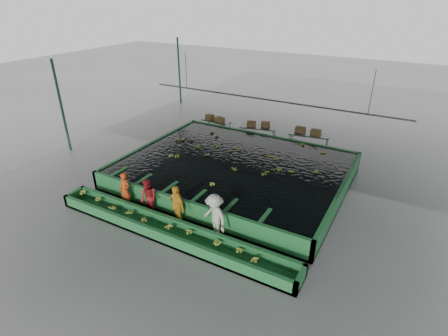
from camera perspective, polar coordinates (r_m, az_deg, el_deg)
The scene contains 21 objects.
ground at distance 15.59m, azimuth -0.90°, elevation -4.01°, with size 80.00×80.00×0.00m, color slate.
shed_roof at distance 13.72m, azimuth -1.05°, elevation 14.25°, with size 20.00×22.00×0.04m, color slate.
shed_posts at distance 14.47m, azimuth -0.97°, elevation 4.53°, with size 20.00×22.00×5.00m, color #205032, non-canonical shape.
flotation_tank at distance 16.52m, azimuth 1.70°, elevation -0.34°, with size 10.00×8.00×0.90m, color #247035, non-canonical shape.
tank_water at distance 16.34m, azimuth 1.72°, elevation 0.91°, with size 9.70×7.70×0.00m, color black.
sorting_trough at distance 12.99m, azimuth -9.02°, elevation -10.10°, with size 10.00×1.00×0.50m, color #247035, non-canonical shape.
cableway_rail at distance 18.57m, azimuth 6.94°, elevation 11.03°, with size 0.08×0.08×14.00m, color #59605B.
rail_hanger_left at distance 20.70m, azimuth -6.22°, elevation 15.54°, with size 0.04×0.04×2.00m, color #59605B.
rail_hanger_right at distance 17.12m, azimuth 23.00°, elevation 11.26°, with size 0.04×0.04×2.00m, color #59605B.
worker_a at distance 14.83m, azimuth -15.86°, elevation -3.46°, with size 0.56×0.36×1.52m, color #CE4918.
worker_b at distance 14.07m, azimuth -12.23°, elevation -4.75°, with size 0.74×0.58×1.52m, color #AF1E23.
worker_c at distance 13.27m, azimuth -7.74°, elevation -6.08°, with size 0.98×0.41×1.66m, color yellow.
worker_d at distance 12.45m, azimuth -1.55°, elevation -7.95°, with size 1.14×0.66×1.77m, color beige.
packing_table_left at distance 22.05m, azimuth -1.32°, elevation 6.74°, with size 1.88×0.75×0.85m, color #59605B, non-canonical shape.
packing_table_mid at distance 20.82m, azimuth 5.58°, elevation 5.52°, with size 2.10×0.84×0.95m, color #59605B, non-canonical shape.
packing_table_right at distance 20.10m, azimuth 13.62°, elevation 4.14°, with size 2.20×0.88×1.00m, color #59605B, non-canonical shape.
box_stack_left at distance 21.88m, azimuth -1.51°, elevation 7.76°, with size 1.34×0.37×0.29m, color brown, non-canonical shape.
box_stack_mid at distance 20.65m, azimuth 5.62°, elevation 6.75°, with size 1.34×0.37×0.29m, color brown, non-canonical shape.
box_stack_right at distance 19.89m, azimuth 13.50°, elevation 5.47°, with size 1.40×0.39×0.30m, color brown, non-canonical shape.
floating_bananas at distance 16.99m, azimuth 2.97°, elevation 1.93°, with size 9.45×6.44×0.13m, color #93AB34, non-canonical shape.
trough_bananas at distance 12.90m, azimuth -9.07°, elevation -9.57°, with size 8.40×0.56×0.11m, color #93AB34, non-canonical shape.
Camera 1 is at (6.77, -11.56, 7.96)m, focal length 28.00 mm.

